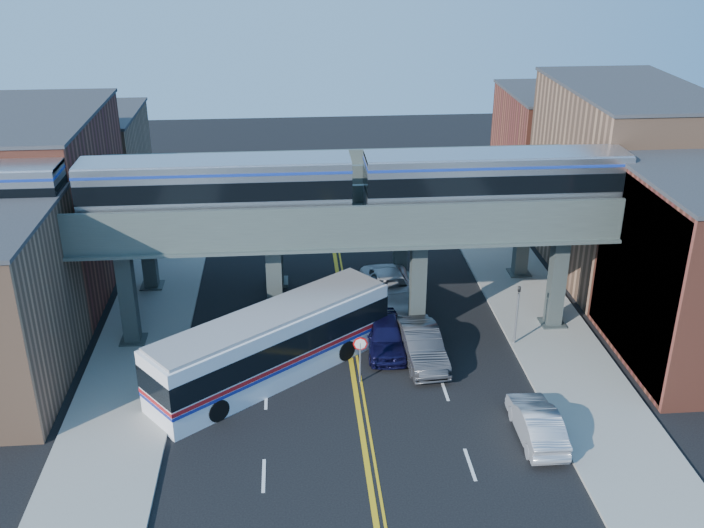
# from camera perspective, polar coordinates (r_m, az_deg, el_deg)

# --- Properties ---
(ground) EXTENTS (120.00, 120.00, 0.00)m
(ground) POSITION_cam_1_polar(r_m,az_deg,el_deg) (38.30, 0.55, -11.00)
(ground) COLOR black
(ground) RESTS_ON ground
(sidewalk_west) EXTENTS (5.00, 70.00, 0.16)m
(sidewalk_west) POSITION_cam_1_polar(r_m,az_deg,el_deg) (47.44, -14.59, -4.25)
(sidewalk_west) COLOR gray
(sidewalk_west) RESTS_ON ground
(sidewalk_east) EXTENTS (5.00, 70.00, 0.16)m
(sidewalk_east) POSITION_cam_1_polar(r_m,az_deg,el_deg) (48.84, 13.04, -3.22)
(sidewalk_east) COLOR gray
(sidewalk_east) RESTS_ON ground
(building_west_b) EXTENTS (8.00, 14.00, 11.00)m
(building_west_b) POSITION_cam_1_polar(r_m,az_deg,el_deg) (52.34, -21.80, 4.00)
(building_west_b) COLOR brown
(building_west_b) RESTS_ON ground
(building_west_c) EXTENTS (8.00, 10.00, 8.00)m
(building_west_c) POSITION_cam_1_polar(r_m,az_deg,el_deg) (64.70, -18.56, 6.76)
(building_west_c) COLOR #90664A
(building_west_c) RESTS_ON ground
(building_east_b) EXTENTS (8.00, 14.00, 12.00)m
(building_east_b) POSITION_cam_1_polar(r_m,az_deg,el_deg) (54.21, 18.92, 5.66)
(building_east_b) COLOR #90664A
(building_east_b) RESTS_ON ground
(building_east_c) EXTENTS (8.00, 10.00, 9.00)m
(building_east_c) POSITION_cam_1_polar(r_m,az_deg,el_deg) (66.21, 14.51, 8.09)
(building_east_c) COLOR brown
(building_east_c) RESTS_ON ground
(mural_panel) EXTENTS (0.10, 9.50, 9.50)m
(mural_panel) POSITION_cam_1_polar(r_m,az_deg,el_deg) (42.90, 19.81, -1.13)
(mural_panel) COLOR teal
(mural_panel) RESTS_ON ground
(elevated_viaduct_near) EXTENTS (52.00, 3.60, 7.40)m
(elevated_viaduct_near) POSITION_cam_1_polar(r_m,az_deg,el_deg) (42.24, -0.40, 2.54)
(elevated_viaduct_near) COLOR #394241
(elevated_viaduct_near) RESTS_ON ground
(elevated_viaduct_far) EXTENTS (52.00, 3.60, 7.40)m
(elevated_viaduct_far) POSITION_cam_1_polar(r_m,az_deg,el_deg) (48.79, -1.02, 5.58)
(elevated_viaduct_far) COLOR #394241
(elevated_viaduct_far) RESTS_ON ground
(transit_train) EXTENTS (43.44, 2.72, 3.16)m
(transit_train) POSITION_cam_1_polar(r_m,az_deg,el_deg) (41.41, -9.84, 5.62)
(transit_train) COLOR black
(transit_train) RESTS_ON elevated_viaduct_near
(stop_sign) EXTENTS (0.76, 0.09, 2.63)m
(stop_sign) POSITION_cam_1_polar(r_m,az_deg,el_deg) (39.87, 0.60, -6.43)
(stop_sign) COLOR slate
(stop_sign) RESTS_ON ground
(traffic_signal) EXTENTS (0.15, 0.18, 4.10)m
(traffic_signal) POSITION_cam_1_polar(r_m,az_deg,el_deg) (43.80, 11.93, -3.19)
(traffic_signal) COLOR slate
(traffic_signal) RESTS_ON ground
(transit_bus) EXTENTS (12.64, 10.78, 3.52)m
(transit_bus) POSITION_cam_1_polar(r_m,az_deg,el_deg) (40.59, -5.81, -5.88)
(transit_bus) COLOR white
(transit_bus) RESTS_ON ground
(car_lane_a) EXTENTS (2.24, 5.26, 1.77)m
(car_lane_a) POSITION_cam_1_polar(r_m,az_deg,el_deg) (43.22, 2.44, -5.17)
(car_lane_a) COLOR black
(car_lane_a) RESTS_ON ground
(car_lane_b) EXTENTS (2.33, 5.67, 1.83)m
(car_lane_b) POSITION_cam_1_polar(r_m,az_deg,el_deg) (42.28, 5.08, -5.92)
(car_lane_b) COLOR #313033
(car_lane_b) RESTS_ON ground
(car_lane_c) EXTENTS (3.43, 6.61, 1.78)m
(car_lane_c) POSITION_cam_1_polar(r_m,az_deg,el_deg) (48.23, 2.80, -1.86)
(car_lane_c) COLOR silver
(car_lane_c) RESTS_ON ground
(car_lane_d) EXTENTS (2.82, 5.67, 1.58)m
(car_lane_d) POSITION_cam_1_polar(r_m,az_deg,el_deg) (60.77, 2.63, 3.72)
(car_lane_d) COLOR silver
(car_lane_d) RESTS_ON ground
(car_parked_curb) EXTENTS (1.74, 4.90, 1.61)m
(car_parked_curb) POSITION_cam_1_polar(r_m,az_deg,el_deg) (37.44, 13.29, -11.18)
(car_parked_curb) COLOR #A4A4A8
(car_parked_curb) RESTS_ON ground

